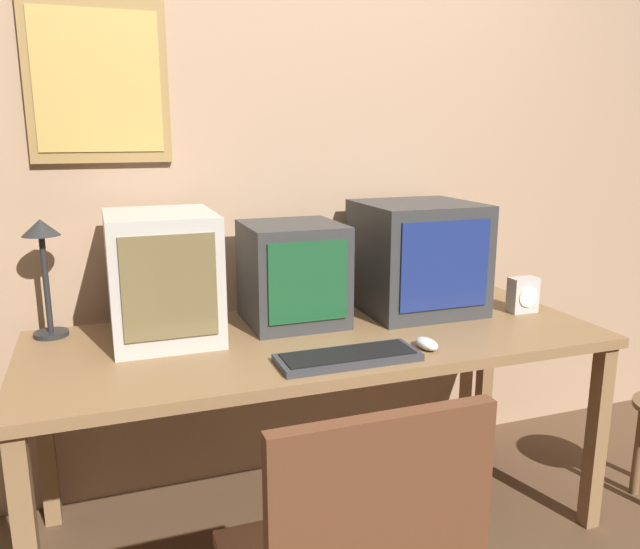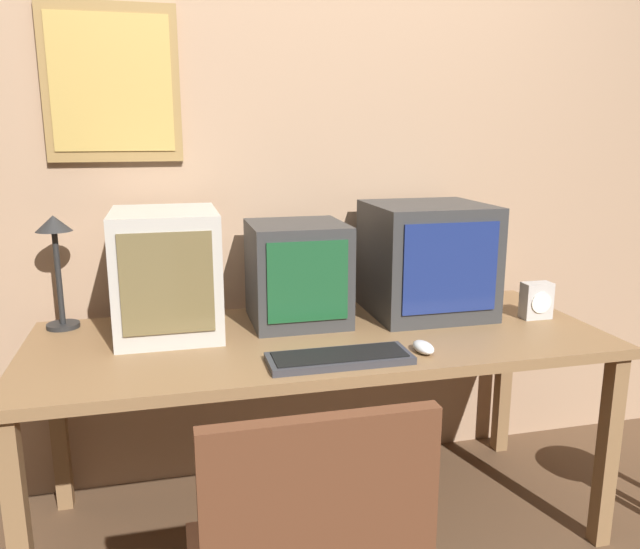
{
  "view_description": "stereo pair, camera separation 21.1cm",
  "coord_description": "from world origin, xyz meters",
  "px_view_note": "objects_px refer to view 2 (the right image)",
  "views": [
    {
      "loc": [
        -0.7,
        -1.08,
        1.42
      ],
      "look_at": [
        0.0,
        0.86,
        0.95
      ],
      "focal_mm": 35.0,
      "sensor_mm": 36.0,
      "label": 1
    },
    {
      "loc": [
        -0.5,
        -1.14,
        1.42
      ],
      "look_at": [
        0.0,
        0.86,
        0.95
      ],
      "focal_mm": 35.0,
      "sensor_mm": 36.0,
      "label": 2
    }
  ],
  "objects_px": {
    "monitor_left": "(167,272)",
    "monitor_center": "(297,273)",
    "monitor_right": "(427,259)",
    "desk_lamp": "(56,248)",
    "desk_clock": "(536,301)",
    "mouse_near_keyboard": "(423,347)",
    "keyboard_main": "(339,358)"
  },
  "relations": [
    {
      "from": "monitor_left",
      "to": "monitor_center",
      "type": "bearing_deg",
      "value": 2.71
    },
    {
      "from": "monitor_right",
      "to": "desk_lamp",
      "type": "xyz_separation_m",
      "value": [
        -1.34,
        0.13,
        0.08
      ]
    },
    {
      "from": "desk_clock",
      "to": "desk_lamp",
      "type": "relative_size",
      "value": 0.34
    },
    {
      "from": "desk_clock",
      "to": "desk_lamp",
      "type": "distance_m",
      "value": 1.75
    },
    {
      "from": "mouse_near_keyboard",
      "to": "desk_clock",
      "type": "xyz_separation_m",
      "value": [
        0.56,
        0.25,
        0.05
      ]
    },
    {
      "from": "mouse_near_keyboard",
      "to": "desk_lamp",
      "type": "relative_size",
      "value": 0.27
    },
    {
      "from": "monitor_left",
      "to": "monitor_center",
      "type": "height_order",
      "value": "monitor_left"
    },
    {
      "from": "monitor_right",
      "to": "mouse_near_keyboard",
      "type": "relative_size",
      "value": 4.0
    },
    {
      "from": "desk_clock",
      "to": "desk_lamp",
      "type": "xyz_separation_m",
      "value": [
        -1.71,
        0.3,
        0.22
      ]
    },
    {
      "from": "monitor_left",
      "to": "desk_lamp",
      "type": "xyz_separation_m",
      "value": [
        -0.37,
        0.14,
        0.08
      ]
    },
    {
      "from": "mouse_near_keyboard",
      "to": "desk_clock",
      "type": "height_order",
      "value": "desk_clock"
    },
    {
      "from": "keyboard_main",
      "to": "desk_lamp",
      "type": "relative_size",
      "value": 1.09
    },
    {
      "from": "monitor_right",
      "to": "mouse_near_keyboard",
      "type": "bearing_deg",
      "value": -113.76
    },
    {
      "from": "monitor_left",
      "to": "desk_lamp",
      "type": "bearing_deg",
      "value": 158.92
    },
    {
      "from": "monitor_right",
      "to": "desk_clock",
      "type": "height_order",
      "value": "monitor_right"
    },
    {
      "from": "monitor_right",
      "to": "desk_clock",
      "type": "relative_size",
      "value": 3.16
    },
    {
      "from": "monitor_right",
      "to": "keyboard_main",
      "type": "relative_size",
      "value": 0.98
    },
    {
      "from": "mouse_near_keyboard",
      "to": "monitor_right",
      "type": "bearing_deg",
      "value": 66.24
    },
    {
      "from": "monitor_center",
      "to": "desk_lamp",
      "type": "xyz_separation_m",
      "value": [
        -0.83,
        0.12,
        0.11
      ]
    },
    {
      "from": "monitor_left",
      "to": "mouse_near_keyboard",
      "type": "height_order",
      "value": "monitor_left"
    },
    {
      "from": "desk_lamp",
      "to": "monitor_left",
      "type": "bearing_deg",
      "value": -21.08
    },
    {
      "from": "monitor_center",
      "to": "keyboard_main",
      "type": "xyz_separation_m",
      "value": [
        0.04,
        -0.45,
        -0.17
      ]
    },
    {
      "from": "keyboard_main",
      "to": "desk_lamp",
      "type": "distance_m",
      "value": 1.08
    },
    {
      "from": "monitor_center",
      "to": "monitor_right",
      "type": "height_order",
      "value": "monitor_right"
    },
    {
      "from": "monitor_right",
      "to": "keyboard_main",
      "type": "height_order",
      "value": "monitor_right"
    },
    {
      "from": "keyboard_main",
      "to": "mouse_near_keyboard",
      "type": "bearing_deg",
      "value": 3.47
    },
    {
      "from": "monitor_left",
      "to": "desk_lamp",
      "type": "distance_m",
      "value": 0.41
    },
    {
      "from": "monitor_left",
      "to": "desk_clock",
      "type": "xyz_separation_m",
      "value": [
        1.34,
        -0.16,
        -0.15
      ]
    },
    {
      "from": "monitor_left",
      "to": "keyboard_main",
      "type": "relative_size",
      "value": 0.97
    },
    {
      "from": "monitor_right",
      "to": "desk_clock",
      "type": "xyz_separation_m",
      "value": [
        0.37,
        -0.18,
        -0.14
      ]
    },
    {
      "from": "mouse_near_keyboard",
      "to": "desk_lamp",
      "type": "bearing_deg",
      "value": 154.48
    },
    {
      "from": "monitor_left",
      "to": "mouse_near_keyboard",
      "type": "xyz_separation_m",
      "value": [
        0.78,
        -0.41,
        -0.2
      ]
    }
  ]
}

